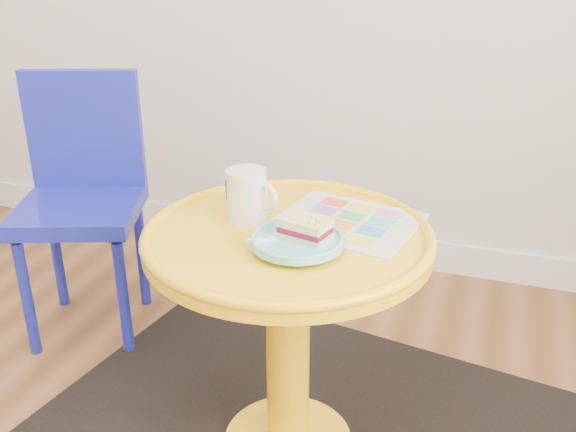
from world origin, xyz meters
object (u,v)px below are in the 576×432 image
(chair, at_px, (82,187))
(side_table, at_px, (288,300))
(plate, at_px, (297,241))
(mug, at_px, (248,194))
(newspaper, at_px, (346,222))

(chair, bearing_deg, side_table, -44.69)
(side_table, xyz_separation_m, chair, (-0.80, 0.37, 0.04))
(plate, bearing_deg, mug, 143.72)
(side_table, distance_m, chair, 0.88)
(chair, distance_m, plate, 0.96)
(newspaper, relative_size, plate, 1.58)
(mug, bearing_deg, plate, -22.41)
(newspaper, height_order, plate, plate)
(side_table, relative_size, mug, 4.95)
(newspaper, xyz_separation_m, mug, (-0.21, -0.05, 0.06))
(newspaper, distance_m, plate, 0.17)
(plate, bearing_deg, side_table, 121.80)
(chair, height_order, mug, chair)
(mug, xyz_separation_m, plate, (0.15, -0.11, -0.04))
(chair, relative_size, newspaper, 2.70)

